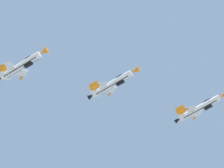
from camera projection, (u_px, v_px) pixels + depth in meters
fighter_jet_left_wing at (201, 108)px, 142.94m from camera, size 15.22×9.06×7.08m
fighter_jet_right_wing at (113, 83)px, 141.80m from camera, size 15.22×8.93×7.37m
fighter_jet_left_outer at (21, 65)px, 136.24m from camera, size 15.22×9.12×6.93m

